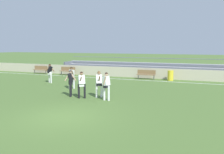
{
  "coord_description": "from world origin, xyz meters",
  "views": [
    {
      "loc": [
        6.03,
        -9.16,
        3.32
      ],
      "look_at": [
        -0.16,
        6.57,
        1.05
      ],
      "focal_mm": 38.23,
      "sensor_mm": 36.0,
      "label": 1
    }
  ],
  "objects": [
    {
      "name": "bench_far_left",
      "position": [
        -11.91,
        13.58,
        0.55
      ],
      "size": [
        1.8,
        0.4,
        0.9
      ],
      "color": "olive",
      "rests_on": "ground"
    },
    {
      "name": "bench_near_wall_gap",
      "position": [
        -8.22,
        13.58,
        0.55
      ],
      "size": [
        1.8,
        0.4,
        0.9
      ],
      "color": "olive",
      "rests_on": "ground"
    },
    {
      "name": "soccer_ball",
      "position": [
        -0.09,
        4.6,
        0.11
      ],
      "size": [
        0.22,
        0.22,
        0.22
      ],
      "primitive_type": "sphere",
      "color": "white",
      "rests_on": "ground"
    },
    {
      "name": "player_white_wide_left",
      "position": [
        -0.2,
        4.42,
        1.01
      ],
      "size": [
        0.51,
        0.74,
        1.69
      ],
      "color": "white",
      "rests_on": "ground"
    },
    {
      "name": "ground_plane",
      "position": [
        0.0,
        0.0,
        0.0
      ],
      "size": [
        160.0,
        160.0,
        0.0
      ],
      "primitive_type": "plane",
      "color": "#4C6B30"
    },
    {
      "name": "sideline_wall",
      "position": [
        0.0,
        14.36,
        0.52
      ],
      "size": [
        48.0,
        0.16,
        1.03
      ],
      "primitive_type": "cube",
      "color": "beige",
      "rests_on": "ground"
    },
    {
      "name": "bench_far_right",
      "position": [
        0.68,
        13.58,
        0.55
      ],
      "size": [
        1.8,
        0.4,
        0.9
      ],
      "color": "olive",
      "rests_on": "ground"
    },
    {
      "name": "player_dark_trailing_run",
      "position": [
        -6.7,
        8.25,
        1.0
      ],
      "size": [
        0.67,
        0.45,
        1.67
      ],
      "color": "white",
      "rests_on": "ground"
    },
    {
      "name": "player_dark_deep_cover",
      "position": [
        -2.06,
        4.04,
        1.03
      ],
      "size": [
        0.71,
        0.49,
        1.72
      ],
      "color": "black",
      "rests_on": "ground"
    },
    {
      "name": "bleacher_stand",
      "position": [
        0.18,
        16.48,
        0.76
      ],
      "size": [
        20.19,
        2.36,
        1.89
      ],
      "color": "#B2B2B7",
      "rests_on": "ground"
    },
    {
      "name": "player_white_pressing_high",
      "position": [
        -1.1,
        3.79,
        1.01
      ],
      "size": [
        0.54,
        0.77,
        1.69
      ],
      "color": "black",
      "rests_on": "ground"
    },
    {
      "name": "player_white_dropping_back",
      "position": [
        -3.39,
        6.41,
        1.01
      ],
      "size": [
        0.44,
        0.6,
        1.69
      ],
      "color": "white",
      "rests_on": "ground"
    },
    {
      "name": "field_line_sideline",
      "position": [
        0.0,
        12.72,
        0.0
      ],
      "size": [
        44.0,
        0.12,
        0.01
      ],
      "primitive_type": "cube",
      "color": "white",
      "rests_on": "ground"
    },
    {
      "name": "player_white_overlapping",
      "position": [
        0.56,
        3.82,
        1.02
      ],
      "size": [
        0.43,
        0.57,
        1.71
      ],
      "color": "white",
      "rests_on": "ground"
    },
    {
      "name": "trash_bin",
      "position": [
        3.01,
        13.57,
        0.47
      ],
      "size": [
        0.54,
        0.54,
        0.95
      ],
      "primitive_type": "cylinder",
      "color": "yellow",
      "rests_on": "ground"
    }
  ]
}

